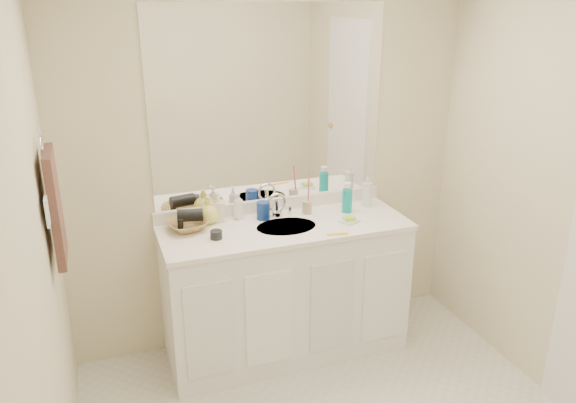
% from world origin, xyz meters
% --- Properties ---
extents(wall_back, '(2.60, 0.02, 2.40)m').
position_xyz_m(wall_back, '(0.00, 1.30, 1.20)').
color(wall_back, beige).
rests_on(wall_back, floor).
extents(wall_left, '(0.02, 2.60, 2.40)m').
position_xyz_m(wall_left, '(-1.30, 0.00, 1.20)').
color(wall_left, beige).
rests_on(wall_left, floor).
extents(vanity_cabinet, '(1.50, 0.55, 0.85)m').
position_xyz_m(vanity_cabinet, '(0.00, 1.02, 0.42)').
color(vanity_cabinet, white).
rests_on(vanity_cabinet, floor).
extents(countertop, '(1.52, 0.57, 0.03)m').
position_xyz_m(countertop, '(0.00, 1.02, 0.86)').
color(countertop, white).
rests_on(countertop, vanity_cabinet).
extents(backsplash, '(1.52, 0.03, 0.08)m').
position_xyz_m(backsplash, '(0.00, 1.29, 0.92)').
color(backsplash, white).
rests_on(backsplash, countertop).
extents(sink_basin, '(0.37, 0.37, 0.02)m').
position_xyz_m(sink_basin, '(0.00, 1.00, 0.87)').
color(sink_basin, beige).
rests_on(sink_basin, countertop).
extents(faucet, '(0.02, 0.02, 0.11)m').
position_xyz_m(faucet, '(0.00, 1.18, 0.94)').
color(faucet, silver).
rests_on(faucet, countertop).
extents(mirror, '(1.48, 0.01, 1.20)m').
position_xyz_m(mirror, '(0.00, 1.29, 1.56)').
color(mirror, white).
rests_on(mirror, wall_back).
extents(blue_mug, '(0.11, 0.11, 0.11)m').
position_xyz_m(blue_mug, '(-0.10, 1.16, 0.94)').
color(blue_mug, navy).
rests_on(blue_mug, countertop).
extents(tan_cup, '(0.08, 0.08, 0.08)m').
position_xyz_m(tan_cup, '(0.20, 1.16, 0.92)').
color(tan_cup, tan).
rests_on(tan_cup, countertop).
extents(toothbrush, '(0.02, 0.04, 0.19)m').
position_xyz_m(toothbrush, '(0.21, 1.16, 1.03)').
color(toothbrush, '#E13B6A').
rests_on(toothbrush, tan_cup).
extents(mouthwash_bottle, '(0.07, 0.07, 0.15)m').
position_xyz_m(mouthwash_bottle, '(0.45, 1.10, 0.96)').
color(mouthwash_bottle, '#0C9295').
rests_on(mouthwash_bottle, countertop).
extents(clear_pump_bottle, '(0.06, 0.06, 0.16)m').
position_xyz_m(clear_pump_bottle, '(0.62, 1.15, 0.96)').
color(clear_pump_bottle, silver).
rests_on(clear_pump_bottle, countertop).
extents(soap_dish, '(0.14, 0.12, 0.01)m').
position_xyz_m(soap_dish, '(0.39, 0.93, 0.89)').
color(soap_dish, silver).
rests_on(soap_dish, countertop).
extents(green_soap, '(0.07, 0.06, 0.03)m').
position_xyz_m(green_soap, '(0.39, 0.93, 0.90)').
color(green_soap, '#AEE537').
rests_on(green_soap, soap_dish).
extents(orange_comb, '(0.13, 0.04, 0.01)m').
position_xyz_m(orange_comb, '(0.24, 0.79, 0.88)').
color(orange_comb, '#FFB11A').
rests_on(orange_comb, countertop).
extents(dark_jar, '(0.08, 0.08, 0.05)m').
position_xyz_m(dark_jar, '(-0.44, 0.97, 0.90)').
color(dark_jar, black).
rests_on(dark_jar, countertop).
extents(soap_bottle_white, '(0.07, 0.07, 0.17)m').
position_xyz_m(soap_bottle_white, '(-0.24, 1.23, 0.96)').
color(soap_bottle_white, white).
rests_on(soap_bottle_white, countertop).
extents(soap_bottle_cream, '(0.11, 0.11, 0.19)m').
position_xyz_m(soap_bottle_cream, '(-0.37, 1.23, 0.97)').
color(soap_bottle_cream, beige).
rests_on(soap_bottle_cream, countertop).
extents(soap_bottle_yellow, '(0.16, 0.16, 0.17)m').
position_xyz_m(soap_bottle_yellow, '(-0.43, 1.22, 0.96)').
color(soap_bottle_yellow, '#DBDB55').
rests_on(soap_bottle_yellow, countertop).
extents(wicker_basket, '(0.27, 0.27, 0.06)m').
position_xyz_m(wicker_basket, '(-0.57, 1.15, 0.91)').
color(wicker_basket, olive).
rests_on(wicker_basket, countertop).
extents(hair_dryer, '(0.16, 0.10, 0.08)m').
position_xyz_m(hair_dryer, '(-0.55, 1.15, 0.97)').
color(hair_dryer, black).
rests_on(hair_dryer, wicker_basket).
extents(towel_ring, '(0.01, 0.11, 0.11)m').
position_xyz_m(towel_ring, '(-1.27, 0.77, 1.55)').
color(towel_ring, silver).
rests_on(towel_ring, wall_left).
extents(hand_towel, '(0.04, 0.32, 0.55)m').
position_xyz_m(hand_towel, '(-1.25, 0.77, 1.25)').
color(hand_towel, '#3A251F').
rests_on(hand_towel, towel_ring).
extents(switch_plate, '(0.01, 0.08, 0.13)m').
position_xyz_m(switch_plate, '(-1.27, 0.57, 1.30)').
color(switch_plate, white).
rests_on(switch_plate, wall_left).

